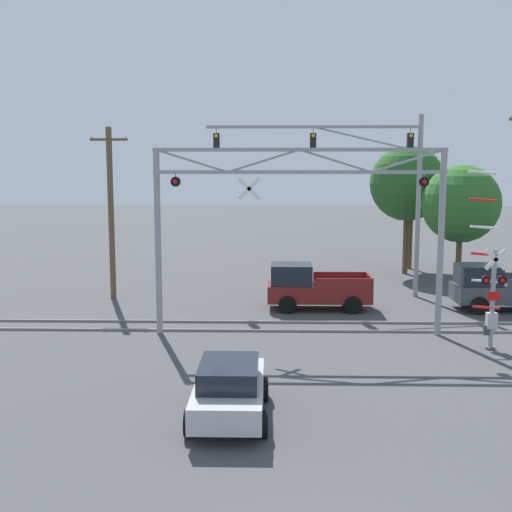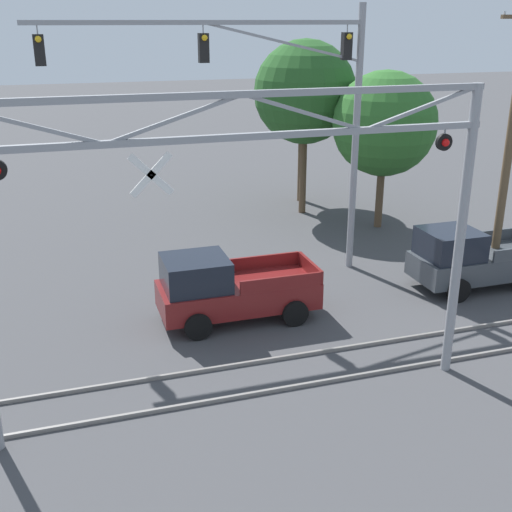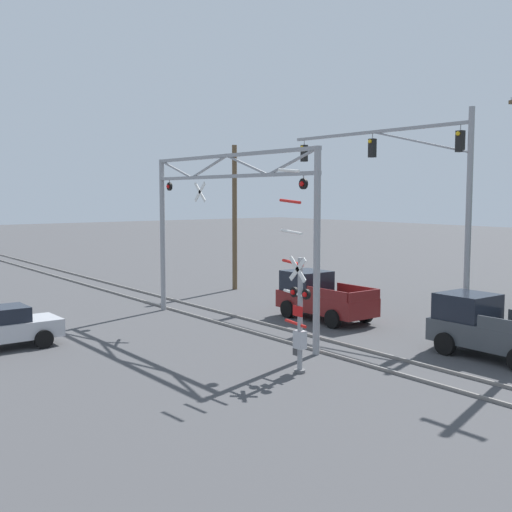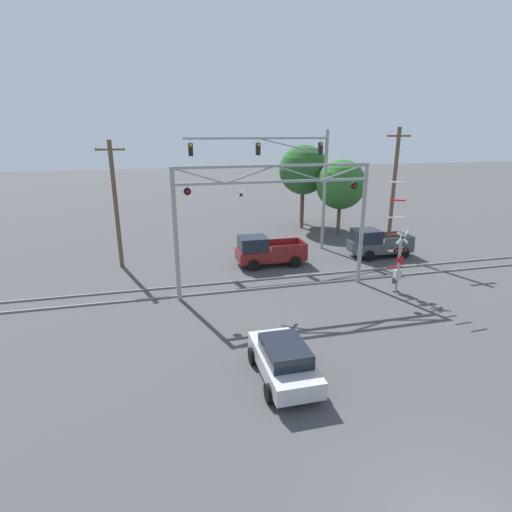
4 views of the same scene
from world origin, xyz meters
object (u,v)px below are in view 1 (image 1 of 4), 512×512
Objects in this scene: pickup_truck_following at (497,288)px; background_tree_far_left_verge at (411,192)px; background_tree_far_right_verge at (407,184)px; utility_pole_left at (111,211)px; crossing_gantry at (299,211)px; traffic_signal_span at (371,173)px; crossing_signal_mast at (491,294)px; background_tree_beyond_span at (461,204)px; sedan_waiting at (229,389)px; pickup_truck_lead at (312,287)px.

background_tree_far_left_verge reaches higher than pickup_truck_following.
background_tree_far_left_verge is at bearing 70.96° from background_tree_far_right_verge.
background_tree_far_right_verge is (15.97, 7.86, 1.14)m from utility_pole_left.
crossing_gantry is 1.04× the size of traffic_signal_span.
utility_pole_left reaches higher than crossing_gantry.
traffic_signal_span is 1.26× the size of utility_pole_left.
background_tree_far_left_verge is at bearing 64.65° from crossing_gantry.
background_tree_far_right_verge is (3.27, 7.04, -0.68)m from traffic_signal_span.
background_tree_far_left_verge is at bearing 86.63° from crossing_signal_mast.
crossing_signal_mast is 13.91m from background_tree_beyond_span.
sedan_waiting is (-2.11, -8.47, -4.02)m from crossing_gantry.
traffic_signal_span reaches higher than crossing_signal_mast.
utility_pole_left is 18.95m from background_tree_beyond_span.
pickup_truck_following is 0.67× the size of background_tree_far_left_verge.
background_tree_far_left_verge is (16.65, 9.83, 0.59)m from utility_pole_left.
crossing_signal_mast is (6.72, -1.96, -2.79)m from crossing_gantry.
crossing_signal_mast is 8.79m from pickup_truck_lead.
sedan_waiting is at bearing -143.57° from crossing_signal_mast.
sedan_waiting is at bearing -103.97° from crossing_gantry.
crossing_gantry reaches higher than pickup_truck_following.
background_tree_far_right_verge reaches higher than crossing_signal_mast.
traffic_signal_span is 1.60× the size of background_tree_beyond_span.
crossing_signal_mast reaches higher than pickup_truck_following.
background_tree_beyond_span reaches higher than sedan_waiting.
crossing_gantry is at bearing -129.57° from background_tree_beyond_span.
pickup_truck_lead is 13.29m from sedan_waiting.
utility_pole_left is at bearing 143.09° from crossing_gantry.
crossing_signal_mast is 11.04m from sedan_waiting.
background_tree_beyond_span is at bearing 14.75° from utility_pole_left.
utility_pole_left is at bearing 151.08° from crossing_signal_mast.
crossing_signal_mast is at bearing 36.43° from sedan_waiting.
crossing_gantry is 5.93m from pickup_truck_lead.
background_tree_far_left_verge reaches higher than crossing_signal_mast.
crossing_gantry is at bearing -117.30° from traffic_signal_span.
crossing_gantry is 9.61m from sedan_waiting.
traffic_signal_span is 2.36× the size of pickup_truck_following.
background_tree_beyond_span is (2.75, 13.42, 2.42)m from crossing_signal_mast.
utility_pole_left is (-6.74, 15.12, 3.54)m from sedan_waiting.
background_tree_far_left_verge is at bearing 108.42° from background_tree_beyond_span.
pickup_truck_lead is (0.83, 4.48, -3.79)m from crossing_gantry.
crossing_gantry reaches higher than pickup_truck_lead.
crossing_signal_mast reaches higher than sedan_waiting.
sedan_waiting is (-5.96, -15.94, -5.37)m from traffic_signal_span.
utility_pole_left is at bearing -153.79° from background_tree_far_right_verge.
background_tree_beyond_span is (8.65, 6.98, 3.43)m from pickup_truck_lead.
crossing_gantry is 16.18m from background_tree_far_right_verge.
crossing_gantry is 1.74× the size of crossing_signal_mast.
pickup_truck_following is 17.24m from sedan_waiting.
background_tree_far_left_verge reaches higher than background_tree_beyond_span.
pickup_truck_following is 0.58× the size of background_tree_far_right_verge.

